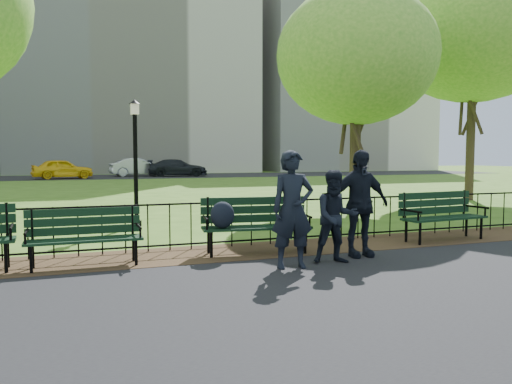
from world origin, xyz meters
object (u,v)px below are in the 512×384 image
object	(u,v)px
park_bench_right_a	(441,211)
lamppost	(135,158)
person_left	(293,209)
person_right	(359,203)
park_bench_main	(242,217)
sedan_dark	(178,168)
tree_near_e	(357,57)
sedan_silver	(138,167)
park_bench_left_a	(84,231)
taxi	(63,169)
person_mid	(336,217)
tree_mid_e	(474,24)

from	to	relation	value
park_bench_right_a	lamppost	size ratio (longest dim) A/B	0.63
person_left	person_right	xyz separation A→B (m)	(1.46, 0.43, 0.01)
park_bench_main	sedan_dark	bearing A→B (deg)	88.47
sedan_dark	tree_near_e	bearing A→B (deg)	-167.60
lamppost	tree_near_e	world-z (taller)	tree_near_e
tree_near_e	sedan_silver	size ratio (longest dim) A/B	1.53
person_left	sedan_silver	distance (m)	35.39
park_bench_right_a	park_bench_left_a	bearing A→B (deg)	175.15
park_bench_right_a	lamppost	distance (m)	7.23
park_bench_left_a	park_bench_right_a	world-z (taller)	park_bench_right_a
park_bench_main	taxi	xyz separation A→B (m)	(-3.77, 31.38, 0.07)
person_mid	park_bench_main	bearing A→B (deg)	147.50
tree_near_e	sedan_dark	distance (m)	27.66
tree_near_e	taxi	xyz separation A→B (m)	(-9.30, 25.98, -4.10)
tree_mid_e	park_bench_right_a	bearing A→B (deg)	-135.88
park_bench_main	sedan_dark	xyz separation A→B (m)	(5.12, 32.75, 0.04)
park_bench_main	tree_mid_e	distance (m)	15.21
lamppost	sedan_silver	bearing A→B (deg)	83.49
person_right	taxi	xyz separation A→B (m)	(-5.64, 32.24, -0.20)
park_bench_right_a	taxi	size ratio (longest dim) A/B	0.46
sedan_dark	person_left	bearing A→B (deg)	-176.34
park_bench_right_a	sedan_dark	bearing A→B (deg)	83.36
tree_mid_e	person_mid	xyz separation A→B (m)	(-10.64, -8.50, -6.05)
sedan_dark	taxi	bearing A→B (deg)	110.29
tree_near_e	tree_mid_e	xyz separation A→B (m)	(6.32, 1.89, 1.98)
person_mid	sedan_dark	size ratio (longest dim) A/B	0.32
tree_near_e	lamppost	bearing A→B (deg)	-170.79
park_bench_main	lamppost	distance (m)	4.62
park_bench_left_a	person_mid	world-z (taller)	person_mid
tree_near_e	person_mid	xyz separation A→B (m)	(-4.31, -6.61, -4.07)
lamppost	taxi	world-z (taller)	lamppost
person_left	park_bench_right_a	bearing A→B (deg)	25.01
tree_near_e	person_mid	distance (m)	8.88
park_bench_right_a	sedan_silver	world-z (taller)	sedan_silver
park_bench_right_a	sedan_dark	size ratio (longest dim) A/B	0.41
park_bench_left_a	park_bench_right_a	bearing A→B (deg)	-0.17
park_bench_right_a	person_left	distance (m)	4.18
lamppost	tree_mid_e	distance (m)	14.51
park_bench_right_a	person_right	xyz separation A→B (m)	(-2.50, -0.88, 0.32)
park_bench_right_a	taxi	distance (m)	32.40
tree_mid_e	person_left	world-z (taller)	tree_mid_e
sedan_dark	park_bench_left_a	bearing A→B (deg)	178.18
park_bench_main	sedan_silver	size ratio (longest dim) A/B	0.44
tree_near_e	person_mid	world-z (taller)	tree_near_e
tree_near_e	sedan_dark	bearing A→B (deg)	90.85
sedan_dark	tree_mid_e	bearing A→B (deg)	-153.64
park_bench_right_a	tree_mid_e	xyz separation A→B (m)	(7.49, 7.26, 6.20)
sedan_silver	sedan_dark	xyz separation A→B (m)	(3.11, -1.31, -0.05)
park_bench_main	lamppost	xyz separation A→B (m)	(-1.39, 4.28, 1.04)
sedan_silver	sedan_dark	distance (m)	3.38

